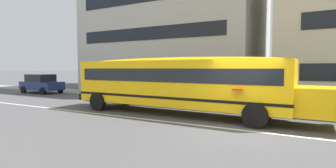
# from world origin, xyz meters

# --- Properties ---
(ground_plane) EXTENTS (400.00, 400.00, 0.00)m
(ground_plane) POSITION_xyz_m (0.00, 0.00, 0.00)
(ground_plane) COLOR #4C4C4F
(sidewalk_far) EXTENTS (120.00, 3.00, 0.01)m
(sidewalk_far) POSITION_xyz_m (0.00, 7.92, 0.01)
(sidewalk_far) COLOR gray
(sidewalk_far) RESTS_ON ground_plane
(lane_centreline) EXTENTS (110.00, 0.16, 0.01)m
(lane_centreline) POSITION_xyz_m (0.00, 0.00, 0.00)
(lane_centreline) COLOR silver
(lane_centreline) RESTS_ON ground_plane
(school_bus) EXTENTS (12.00, 2.99, 2.67)m
(school_bus) POSITION_xyz_m (-3.27, 1.77, 1.59)
(school_bus) COLOR yellow
(school_bus) RESTS_ON ground_plane
(parked_car_dark_blue_near_corner) EXTENTS (3.91, 1.89, 1.64)m
(parked_car_dark_blue_near_corner) POSITION_xyz_m (-18.41, 5.23, 0.84)
(parked_car_dark_blue_near_corner) COLOR navy
(parked_car_dark_blue_near_corner) RESTS_ON ground_plane
(apartment_block_far_left) EXTENTS (16.64, 13.05, 16.50)m
(apartment_block_far_left) POSITION_xyz_m (-10.23, 15.92, 8.25)
(apartment_block_far_left) COLOR #B7B7B2
(apartment_block_far_left) RESTS_ON ground_plane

